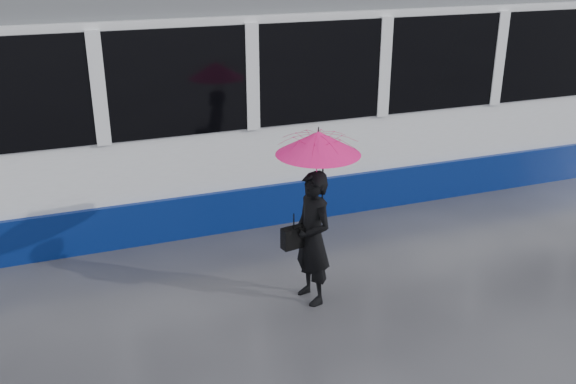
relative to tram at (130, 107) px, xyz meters
name	(u,v)px	position (x,y,z in m)	size (l,w,h in m)	color
ground	(164,287)	(-0.08, -2.50, -1.64)	(90.00, 90.00, 0.00)	#2E2E34
rails	(134,210)	(-0.08, 0.00, -1.63)	(34.00, 1.51, 0.02)	#3F3D38
tram	(130,107)	(0.00, 0.00, 0.00)	(26.00, 2.56, 3.35)	white
woman	(313,238)	(1.50, -3.38, -0.85)	(0.58, 0.38, 1.58)	black
umbrella	(318,159)	(1.55, -3.38, 0.09)	(1.08, 1.08, 1.07)	#FF1590
handbag	(294,237)	(1.28, -3.36, -0.81)	(0.30, 0.17, 0.42)	black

